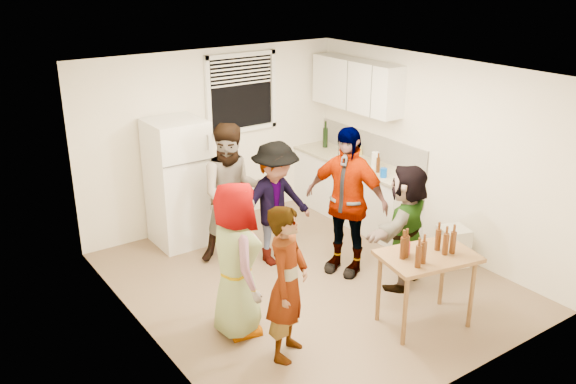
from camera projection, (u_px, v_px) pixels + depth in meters
room at (308, 281)px, 7.30m from camera, size 4.00×4.50×2.50m
window at (242, 93)px, 8.57m from camera, size 1.12×0.10×1.06m
refrigerator at (178, 183)px, 8.04m from camera, size 0.70×0.70×1.70m
counter_lower at (354, 191)px, 8.94m from camera, size 0.60×2.20×0.86m
countertop at (356, 162)px, 8.78m from camera, size 0.64×2.22×0.04m
backsplash at (371, 145)px, 8.86m from camera, size 0.03×2.20×0.36m
upper_cabinets at (356, 85)px, 8.62m from camera, size 0.34×1.60×0.70m
kettle at (353, 161)px, 8.74m from camera, size 0.25×0.22×0.19m
paper_towel at (375, 168)px, 8.43m from camera, size 0.11×0.11×0.23m
wine_bottle at (325, 147)px, 9.39m from camera, size 0.08×0.08×0.31m
beer_bottle_counter at (378, 172)px, 8.28m from camera, size 0.05×0.05×0.20m
blue_cup at (383, 177)px, 8.09m from camera, size 0.09×0.09×0.12m
picture_frame at (357, 149)px, 9.03m from camera, size 0.02×0.18×0.15m
trash_bin at (453, 246)px, 7.63m from camera, size 0.42×0.42×0.49m
serving_table at (422, 323)px, 6.46m from camera, size 1.07×0.82×0.81m
beer_bottle_table at (452, 253)px, 6.20m from camera, size 0.06×0.06×0.23m
red_cup at (405, 254)px, 6.18m from camera, size 0.10×0.10×0.13m
guest_grey at (238, 330)px, 6.34m from camera, size 1.76×1.14×0.52m
guest_stripe at (288, 353)px, 5.96m from camera, size 1.37×1.59×0.37m
guest_back_left at (235, 258)px, 7.87m from camera, size 1.44×1.97×0.67m
guest_back_right at (276, 261)px, 7.78m from camera, size 1.12×1.64×0.59m
guest_black at (343, 269)px, 7.57m from camera, size 2.11×1.71×0.45m
guest_orange at (402, 283)px, 7.25m from camera, size 1.86×1.92×0.44m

